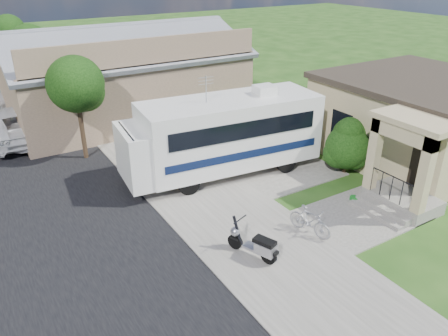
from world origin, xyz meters
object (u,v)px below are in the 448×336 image
shrub (347,145)px  pickup_truck (17,123)px  scooter (255,244)px  motorhome (223,133)px  garden_hose (354,199)px  bicycle (310,223)px

shrub → pickup_truck: size_ratio=0.41×
shrub → scooter: size_ratio=1.46×
shrub → scooter: (-6.59, -2.82, -0.74)m
shrub → pickup_truck: (-10.96, 11.28, -0.43)m
motorhome → scooter: bearing=-106.6°
pickup_truck → garden_hose: size_ratio=16.85×
motorhome → bicycle: 5.50m
bicycle → shrub: bearing=18.6°
scooter → shrub: bearing=2.3°
scooter → bicycle: bearing=-18.2°
shrub → garden_hose: bearing=-127.0°
motorhome → shrub: motorhome is taller
pickup_truck → shrub: bearing=137.1°
shrub → pickup_truck: shrub is taller
shrub → bicycle: bearing=-148.2°
pickup_truck → garden_hose: bearing=128.5°
motorhome → pickup_truck: bearing=133.3°
shrub → scooter: 7.20m
motorhome → scooter: 6.02m
bicycle → pickup_truck: pickup_truck is taller
motorhome → garden_hose: (2.87, -4.58, -1.69)m
scooter → bicycle: 2.21m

